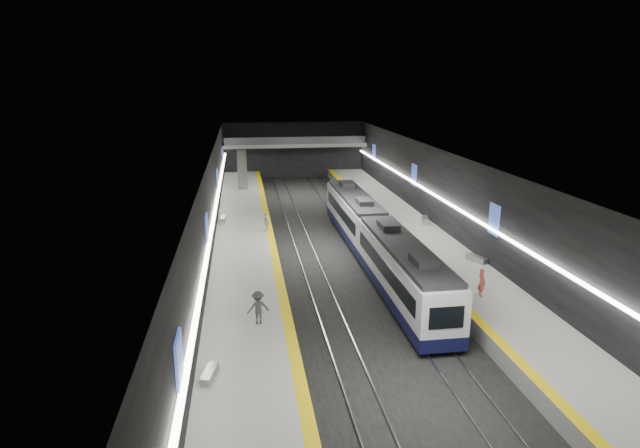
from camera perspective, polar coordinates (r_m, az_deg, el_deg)
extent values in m
plane|color=black|center=(45.06, 1.64, -2.94)|extent=(70.00, 70.00, 0.00)
cube|color=beige|center=(43.22, 1.72, 7.18)|extent=(20.00, 70.00, 0.04)
cube|color=black|center=(43.40, -11.45, 1.53)|extent=(0.04, 70.00, 8.00)
cube|color=black|center=(46.72, 13.85, 2.37)|extent=(0.04, 70.00, 8.00)
cube|color=black|center=(78.14, -2.82, 7.88)|extent=(20.00, 0.04, 8.00)
cube|color=slate|center=(44.27, -7.98, -2.74)|extent=(5.00, 70.00, 1.00)
cube|color=#A3A39E|center=(44.12, -8.00, -2.11)|extent=(5.00, 70.00, 0.02)
cube|color=yellow|center=(44.17, -5.15, -1.99)|extent=(0.60, 70.00, 0.02)
cube|color=slate|center=(46.74, 10.74, -1.89)|extent=(5.00, 70.00, 1.00)
cube|color=#A3A39E|center=(46.60, 10.77, -1.29)|extent=(5.00, 70.00, 0.02)
cube|color=yellow|center=(45.93, 8.17, -1.40)|extent=(0.60, 70.00, 0.02)
cube|color=gray|center=(44.62, -2.45, -3.05)|extent=(0.08, 70.00, 0.12)
cube|color=gray|center=(44.78, -0.61, -2.97)|extent=(0.08, 70.00, 0.12)
cube|color=gray|center=(45.37, 3.85, -2.76)|extent=(0.08, 70.00, 0.12)
cube|color=gray|center=(45.69, 5.62, -2.67)|extent=(0.08, 70.00, 0.12)
cube|color=#0E0F35|center=(35.42, 8.74, -7.05)|extent=(2.65, 15.00, 0.80)
cube|color=silver|center=(34.83, 8.85, -4.54)|extent=(2.65, 15.00, 2.50)
cube|color=black|center=(34.38, 8.95, -2.34)|extent=(2.44, 14.25, 0.30)
cube|color=black|center=(34.81, 8.86, -4.46)|extent=(2.69, 13.20, 1.00)
cube|color=black|center=(28.30, 13.34, -9.71)|extent=(1.85, 0.05, 1.20)
cube|color=#0E0F35|center=(49.15, 3.69, -0.48)|extent=(2.65, 15.00, 0.80)
cube|color=silver|center=(48.73, 3.72, 1.38)|extent=(2.65, 15.00, 2.50)
cube|color=black|center=(48.41, 3.75, 2.99)|extent=(2.44, 14.25, 0.30)
cube|color=black|center=(48.72, 3.72, 1.44)|extent=(2.69, 13.20, 1.00)
cube|color=black|center=(41.68, 5.86, -1.16)|extent=(1.85, 0.05, 1.20)
cube|color=#3C55B4|center=(19.80, -14.77, -14.34)|extent=(0.10, 1.50, 2.20)
cube|color=#3C55B4|center=(35.54, -11.96, -0.73)|extent=(0.10, 1.50, 2.20)
cube|color=#3C55B4|center=(53.06, -10.88, 4.61)|extent=(0.10, 1.50, 2.20)
cube|color=#3C55B4|center=(69.83, -10.36, 7.17)|extent=(0.10, 1.50, 2.20)
cube|color=#3C55B4|center=(39.50, 18.09, 0.46)|extent=(0.10, 1.50, 2.20)
cube|color=#3C55B4|center=(55.79, 9.99, 5.17)|extent=(0.10, 1.50, 2.20)
cube|color=#3C55B4|center=(71.93, 5.77, 7.58)|extent=(0.10, 1.50, 2.20)
cube|color=white|center=(43.43, -11.17, 1.29)|extent=(0.25, 68.60, 0.12)
cube|color=white|center=(46.69, 13.61, 2.13)|extent=(0.25, 68.60, 0.12)
cube|color=gray|center=(76.04, -2.68, 8.44)|extent=(20.00, 3.00, 0.50)
cube|color=#47474C|center=(74.52, -2.58, 8.88)|extent=(19.60, 0.08, 1.00)
cube|color=#99999E|center=(69.04, -8.31, 5.83)|extent=(1.20, 7.50, 3.92)
cube|color=#99999E|center=(25.57, -11.71, -15.40)|extent=(0.80, 1.70, 0.40)
cube|color=#99999E|center=(51.45, -10.33, 0.54)|extent=(0.55, 1.66, 0.40)
cube|color=#99999E|center=(41.19, 16.34, -3.58)|extent=(1.13, 1.78, 0.42)
cube|color=#99999E|center=(51.03, 11.14, 0.42)|extent=(1.03, 2.06, 0.49)
imported|color=#D0564D|center=(34.74, 16.86, -5.98)|extent=(0.46, 0.67, 1.79)
imported|color=silver|center=(47.25, -5.75, 0.23)|extent=(0.76, 1.10, 1.74)
imported|color=#3A3A41|center=(29.85, -6.62, -8.86)|extent=(1.34, 0.93, 1.90)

